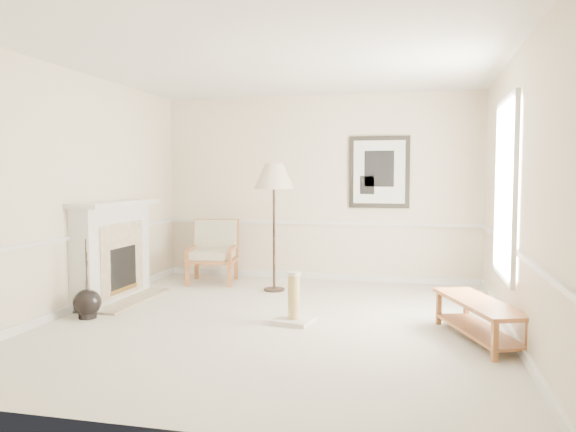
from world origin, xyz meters
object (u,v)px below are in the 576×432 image
object	(u,v)px
bench	(479,314)
scratching_post	(294,307)
armchair	(214,249)
floor_vase	(87,304)
floor_lamp	(274,180)

from	to	relation	value
bench	scratching_post	bearing A→B (deg)	173.05
armchair	scratching_post	size ratio (longest dim) A/B	1.66
floor_vase	bench	xyz separation A→B (m)	(4.30, 0.10, 0.10)
armchair	floor_lamp	distance (m)	1.60
bench	scratching_post	distance (m)	1.96
floor_vase	scratching_post	size ratio (longest dim) A/B	1.61
armchair	floor_lamp	bearing A→B (deg)	-33.30
bench	armchair	bearing A→B (deg)	147.18
floor_lamp	scratching_post	size ratio (longest dim) A/B	3.15
bench	floor_lamp	bearing A→B (deg)	143.73
floor_lamp	scratching_post	xyz separation A→B (m)	(0.66, -1.67, -1.40)
armchair	floor_lamp	size ratio (longest dim) A/B	0.53
floor_lamp	armchair	bearing A→B (deg)	156.58
armchair	floor_lamp	world-z (taller)	floor_lamp
armchair	bench	xyz separation A→B (m)	(3.69, -2.38, -0.25)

